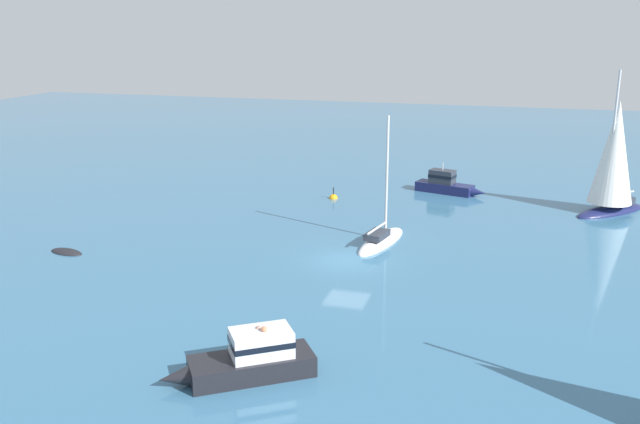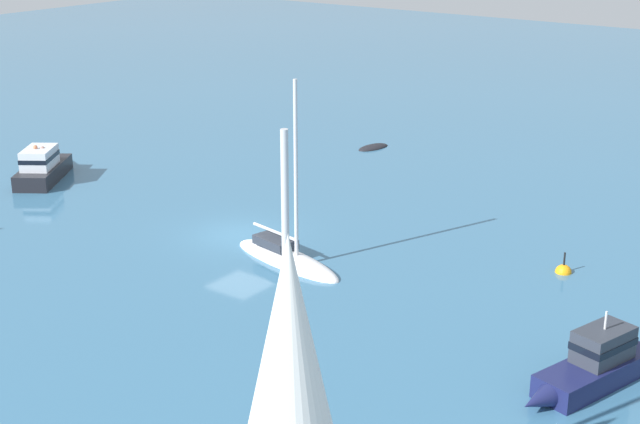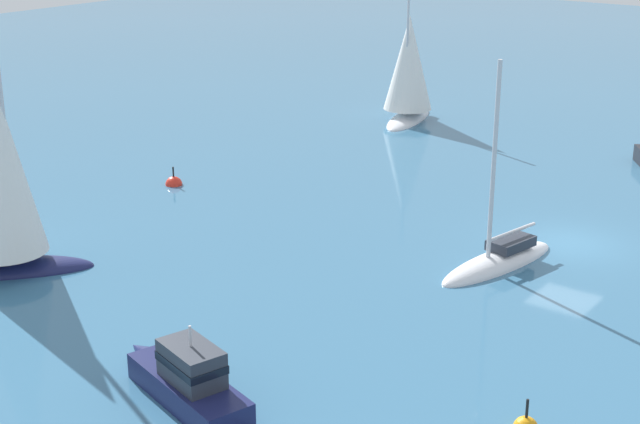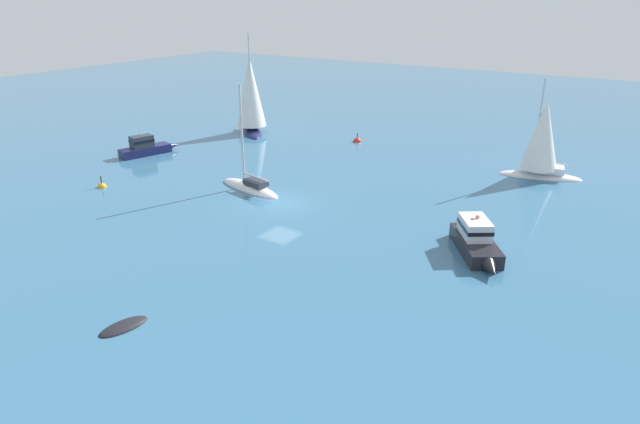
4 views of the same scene
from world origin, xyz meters
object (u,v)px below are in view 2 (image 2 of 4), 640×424
at_px(sailboat, 291,419).
at_px(tender, 373,148).
at_px(motor_cruiser, 43,166).
at_px(channel_buoy, 563,272).
at_px(cabin_cruiser, 594,365).
at_px(sloop, 286,259).

height_order(sailboat, tender, sailboat).
relative_size(tender, motor_cruiser, 0.43).
height_order(motor_cruiser, channel_buoy, motor_cruiser).
distance_m(cabin_cruiser, channel_buoy, 9.46).
relative_size(tender, channel_buoy, 2.03).
distance_m(sloop, sailboat, 19.04).
bearing_deg(motor_cruiser, cabin_cruiser, -131.49).
bearing_deg(tender, sailboat, -138.40).
height_order(sloop, cabin_cruiser, sloop).
height_order(tender, channel_buoy, channel_buoy).
height_order(sloop, sailboat, sailboat).
relative_size(sloop, tender, 3.41).
xyz_separation_m(sloop, motor_cruiser, (-1.59, -18.26, 0.64)).
xyz_separation_m(tender, motor_cruiser, (16.39, -10.99, 0.78)).
bearing_deg(cabin_cruiser, sloop, -83.71).
distance_m(sailboat, motor_cruiser, 34.16).
xyz_separation_m(tender, cabin_cruiser, (20.48, 21.72, 0.71)).
bearing_deg(channel_buoy, motor_cruiser, -81.43).
distance_m(sloop, cabin_cruiser, 14.68).
xyz_separation_m(cabin_cruiser, channel_buoy, (-8.36, -4.37, -0.70)).
bearing_deg(motor_cruiser, sailboat, -152.82).
height_order(sailboat, motor_cruiser, sailboat).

